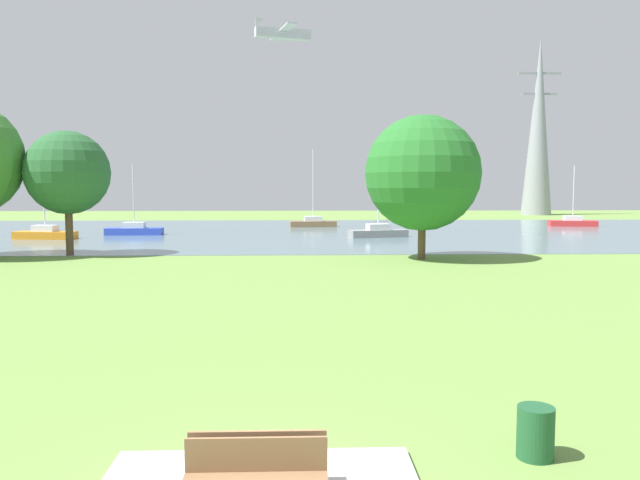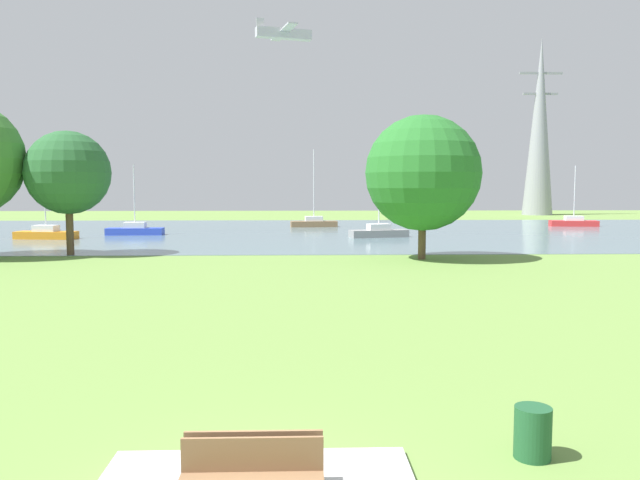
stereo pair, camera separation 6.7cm
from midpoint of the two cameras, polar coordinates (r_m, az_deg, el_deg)
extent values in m
plane|color=olive|center=(30.04, -2.94, -3.07)|extent=(160.00, 160.00, 0.00)
cube|color=#9FA37E|center=(9.01, -9.78, -20.43)|extent=(0.24, 0.44, 0.40)
cube|color=#9FA37E|center=(8.94, -1.61, -20.59)|extent=(0.24, 0.44, 0.40)
cube|color=brown|center=(8.86, -5.73, -19.24)|extent=(1.80, 0.48, 0.05)
cube|color=brown|center=(8.57, -5.84, -18.33)|extent=(1.80, 0.05, 0.44)
cube|color=brown|center=(8.38, -5.95, -18.90)|extent=(1.80, 0.05, 0.44)
cylinder|color=#1E512D|center=(10.49, 19.05, -16.31)|extent=(0.56, 0.56, 0.80)
cube|color=slate|center=(57.90, -2.42, 0.76)|extent=(140.00, 40.00, 0.02)
cube|color=orange|center=(54.30, -23.72, 0.41)|extent=(4.96, 2.14, 0.60)
cube|color=white|center=(54.26, -23.74, 0.99)|extent=(1.93, 1.33, 0.50)
cylinder|color=silver|center=(54.17, -23.85, 4.05)|extent=(0.10, 0.10, 6.30)
cube|color=gray|center=(51.66, 5.42, 0.59)|extent=(5.01, 2.54, 0.60)
cube|color=white|center=(51.62, 5.43, 1.20)|extent=(2.00, 1.48, 0.50)
cylinder|color=silver|center=(51.52, 5.46, 4.81)|extent=(0.10, 0.10, 7.00)
cube|color=blue|center=(56.28, -16.52, 0.76)|extent=(4.84, 1.63, 0.60)
cube|color=white|center=(56.24, -16.53, 1.32)|extent=(1.83, 1.15, 0.50)
cylinder|color=silver|center=(56.15, -16.59, 3.85)|extent=(0.10, 0.10, 5.46)
cube|color=red|center=(71.07, 22.20, 1.42)|extent=(4.98, 2.25, 0.60)
cube|color=white|center=(71.05, 22.21, 1.86)|extent=(1.95, 1.37, 0.50)
cylinder|color=silver|center=(70.97, 22.28, 3.99)|extent=(0.10, 0.10, 5.78)
cube|color=brown|center=(64.85, -0.54, 1.48)|extent=(4.92, 1.94, 0.60)
cube|color=white|center=(64.82, -0.54, 1.96)|extent=(1.89, 1.26, 0.50)
cylinder|color=silver|center=(64.74, -0.54, 5.02)|extent=(0.10, 0.10, 7.42)
cylinder|color=brown|center=(40.81, -21.86, 0.98)|extent=(0.44, 0.44, 3.25)
sphere|color=#285C30|center=(40.74, -22.01, 5.73)|extent=(5.03, 5.03, 5.03)
cylinder|color=brown|center=(36.24, 9.36, 0.32)|extent=(0.44, 0.44, 2.63)
sphere|color=#276D2A|center=(36.14, 9.44, 6.06)|extent=(6.59, 6.59, 6.59)
cone|color=gray|center=(99.31, 19.45, 9.73)|extent=(4.40, 4.40, 26.09)
cube|color=gray|center=(100.31, 19.58, 14.18)|extent=(6.40, 0.30, 0.30)
cube|color=gray|center=(99.85, 19.53, 12.49)|extent=(5.20, 0.30, 0.30)
cube|color=silver|center=(74.73, -3.31, 18.31)|extent=(6.46, 2.79, 1.10)
cube|color=silver|center=(74.78, -3.31, 18.46)|extent=(3.33, 8.38, 0.16)
cube|color=silver|center=(74.32, -5.46, 19.00)|extent=(0.90, 0.36, 1.50)
camera|label=1|loc=(0.03, -89.94, 0.01)|focal=35.00mm
camera|label=2|loc=(0.03, 90.06, -0.01)|focal=35.00mm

